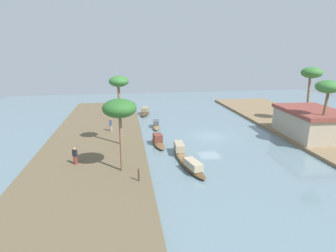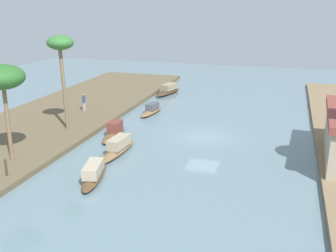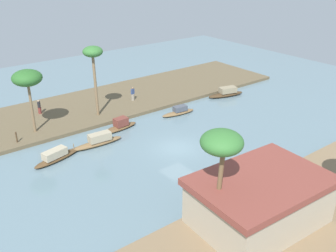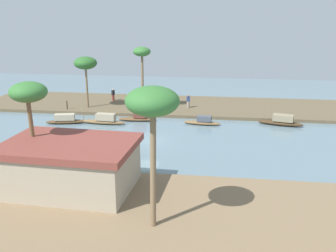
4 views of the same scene
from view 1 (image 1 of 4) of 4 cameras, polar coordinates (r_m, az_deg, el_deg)
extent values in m
plane|color=slate|center=(34.27, 8.75, -2.17)|extent=(74.33, 74.33, 0.00)
cube|color=brown|center=(32.88, -14.83, -2.95)|extent=(46.78, 10.81, 0.36)
cube|color=#846B4C|center=(40.49, 27.70, -0.79)|extent=(46.78, 10.81, 0.36)
ellipsoid|color=brown|center=(27.92, 2.45, -5.63)|extent=(5.05, 1.21, 0.46)
cube|color=tan|center=(28.03, 2.37, -4.28)|extent=(2.13, 1.00, 0.71)
cylinder|color=brown|center=(25.76, 3.16, -6.60)|extent=(0.07, 0.07, 0.40)
ellipsoid|color=brown|center=(37.74, -2.51, -0.03)|extent=(4.10, 1.37, 0.40)
cube|color=#4C515B|center=(37.85, -2.52, 0.77)|extent=(1.59, 0.95, 0.57)
ellipsoid|color=#47331E|center=(45.69, -4.84, 2.73)|extent=(4.91, 2.23, 0.50)
cube|color=gray|center=(45.81, -4.80, 3.52)|extent=(2.29, 1.52, 0.68)
ellipsoid|color=brown|center=(24.44, 5.01, -8.94)|extent=(4.67, 2.09, 0.40)
cube|color=tan|center=(24.06, 5.27, -7.99)|extent=(2.26, 1.37, 0.65)
ellipsoid|color=brown|center=(30.80, -2.04, -3.64)|extent=(4.34, 1.45, 0.39)
cube|color=brown|center=(30.91, -2.17, -2.41)|extent=(1.41, 1.03, 0.80)
cylinder|color=gray|center=(35.49, -11.83, -0.43)|extent=(0.45, 0.45, 0.78)
cube|color=#33477A|center=(35.31, -11.89, 0.66)|extent=(0.45, 0.31, 0.62)
sphere|color=#9E7556|center=(35.21, -11.93, 1.32)|extent=(0.21, 0.21, 0.21)
cylinder|color=brown|center=(26.18, -18.76, -6.75)|extent=(0.47, 0.47, 0.76)
cube|color=#232328|center=(25.94, -18.89, -5.36)|extent=(0.41, 0.48, 0.60)
sphere|color=tan|center=(25.81, -18.97, -4.53)|extent=(0.21, 0.21, 0.21)
cylinder|color=#4C3823|center=(21.86, -6.15, -10.09)|extent=(0.14, 0.14, 1.04)
cylinder|color=#7F6647|center=(29.53, -9.90, 2.14)|extent=(0.28, 0.43, 6.46)
ellipsoid|color=#387533|center=(28.92, -10.24, 9.16)|extent=(2.04, 2.04, 1.12)
cylinder|color=#7F6647|center=(23.13, -9.76, -3.61)|extent=(0.25, 0.28, 4.89)
ellipsoid|color=#2D6628|center=(22.34, -10.11, 3.67)|extent=(2.76, 2.76, 1.52)
cylinder|color=brown|center=(33.74, 29.63, 1.42)|extent=(0.29, 0.60, 5.81)
ellipsoid|color=#387533|center=(33.20, 30.41, 7.11)|extent=(2.48, 2.48, 1.36)
cylinder|color=#7F6647|center=(43.53, 27.19, 4.91)|extent=(0.33, 0.67, 6.44)
ellipsoid|color=#387533|center=(43.11, 27.82, 9.84)|extent=(2.81, 2.81, 1.54)
cube|color=tan|center=(36.79, 27.64, 0.28)|extent=(8.31, 6.01, 2.79)
cube|color=brown|center=(36.45, 27.95, 2.74)|extent=(8.81, 6.37, 0.45)
camera|label=2|loc=(16.26, 73.44, 4.05)|focal=41.86mm
camera|label=3|loc=(36.57, 65.59, 16.34)|focal=40.95mm
camera|label=4|loc=(58.72, 41.91, 13.09)|focal=41.93mm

